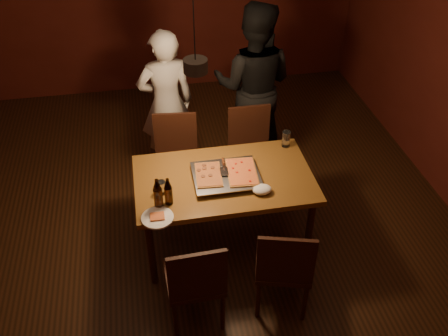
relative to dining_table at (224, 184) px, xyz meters
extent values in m
plane|color=#361C0E|center=(-0.19, 0.09, -0.68)|extent=(6.00, 6.00, 0.00)
cube|color=brown|center=(0.00, 0.00, 0.05)|extent=(1.50, 0.90, 0.05)
cylinder|color=#38190F|center=(-0.67, -0.37, -0.33)|extent=(0.06, 0.06, 0.70)
cylinder|color=#38190F|center=(0.67, -0.37, -0.33)|extent=(0.06, 0.06, 0.70)
cylinder|color=#38190F|center=(-0.67, 0.37, -0.33)|extent=(0.06, 0.06, 0.70)
cylinder|color=#38190F|center=(0.67, 0.37, -0.33)|extent=(0.06, 0.06, 0.70)
cube|color=#38190F|center=(-0.34, 0.67, -0.25)|extent=(0.46, 0.46, 0.04)
cube|color=#38190F|center=(-0.32, 0.86, -0.01)|extent=(0.42, 0.08, 0.45)
cube|color=#38190F|center=(0.41, 0.67, -0.25)|extent=(0.42, 0.42, 0.04)
cube|color=#38190F|center=(0.41, 0.86, -0.01)|extent=(0.42, 0.03, 0.45)
cube|color=#38190F|center=(-0.37, -0.76, -0.25)|extent=(0.43, 0.43, 0.04)
cube|color=#38190F|center=(-0.36, -0.95, -0.01)|extent=(0.42, 0.04, 0.45)
cube|color=#38190F|center=(0.33, -0.74, -0.25)|extent=(0.52, 0.52, 0.04)
cube|color=#38190F|center=(0.28, -0.93, -0.01)|extent=(0.41, 0.14, 0.45)
cube|color=silver|center=(0.01, -0.02, 0.10)|extent=(0.58, 0.49, 0.05)
cube|color=maroon|center=(-0.13, -0.01, 0.13)|extent=(0.23, 0.35, 0.02)
cube|color=gold|center=(0.15, -0.02, 0.13)|extent=(0.27, 0.40, 0.02)
cylinder|color=black|center=(-0.57, -0.26, 0.16)|extent=(0.07, 0.07, 0.17)
cone|color=black|center=(-0.57, -0.26, 0.29)|extent=(0.07, 0.07, 0.10)
cylinder|color=black|center=(-0.48, -0.24, 0.15)|extent=(0.06, 0.06, 0.16)
cone|color=black|center=(-0.48, -0.24, 0.27)|extent=(0.06, 0.06, 0.09)
cylinder|color=silver|center=(-0.53, -0.11, 0.13)|extent=(0.07, 0.07, 0.11)
cylinder|color=silver|center=(0.64, 0.35, 0.15)|extent=(0.07, 0.07, 0.15)
cylinder|color=white|center=(-0.59, -0.40, 0.08)|extent=(0.25, 0.25, 0.02)
cube|color=gold|center=(-0.59, -0.40, 0.10)|extent=(0.11, 0.09, 0.01)
ellipsoid|color=white|center=(0.27, -0.25, 0.11)|extent=(0.16, 0.12, 0.07)
imported|color=silver|center=(-0.37, 1.24, 0.11)|extent=(0.62, 0.45, 1.58)
imported|color=black|center=(0.55, 1.28, 0.21)|extent=(1.05, 0.94, 1.77)
cylinder|color=black|center=(-0.19, 0.09, 1.07)|extent=(0.18, 0.18, 0.10)
camera|label=1|loc=(-0.60, -3.21, 2.70)|focal=40.00mm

